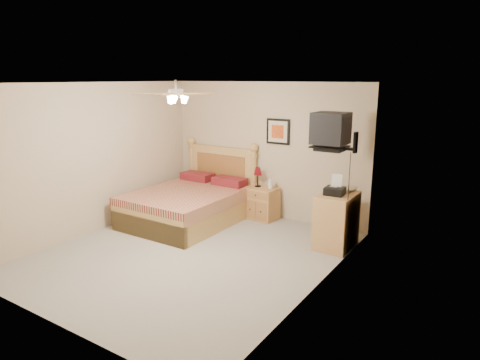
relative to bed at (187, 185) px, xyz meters
name	(u,v)px	position (x,y,z in m)	size (l,w,h in m)	color
floor	(190,253)	(0.96, -1.12, -0.69)	(4.50, 4.50, 0.00)	gray
ceiling	(185,83)	(0.96, -1.12, 1.81)	(4.00, 4.50, 0.04)	white
wall_back	(265,150)	(0.96, 1.13, 0.56)	(4.00, 0.04, 2.50)	tan
wall_front	(44,213)	(0.96, -3.37, 0.56)	(4.00, 0.04, 2.50)	tan
wall_left	(96,158)	(-1.04, -1.12, 0.56)	(0.04, 4.50, 2.50)	tan
wall_right	(319,192)	(2.96, -1.12, 0.56)	(0.04, 4.50, 2.50)	tan
bed	(187,185)	(0.00, 0.00, 0.00)	(1.62, 2.13, 1.38)	tan
nightstand	(262,203)	(1.05, 0.88, -0.39)	(0.55, 0.41, 0.59)	#B26B3C
table_lamp	(258,177)	(0.93, 0.93, 0.08)	(0.20, 0.20, 0.36)	#61080F
lotion_bottle	(270,182)	(1.19, 0.92, 0.01)	(0.09, 0.09, 0.23)	silver
framed_picture	(278,132)	(1.23, 1.11, 0.93)	(0.46, 0.04, 0.46)	black
dresser	(337,221)	(2.69, 0.32, -0.26)	(0.50, 0.72, 0.85)	tan
fax_machine	(335,185)	(2.66, 0.25, 0.31)	(0.28, 0.30, 0.30)	black
magazine_lower	(342,189)	(2.66, 0.61, 0.17)	(0.18, 0.24, 0.02)	#B0A68B
magazine_upper	(343,187)	(2.66, 0.63, 0.19)	(0.20, 0.27, 0.02)	tan
wall_tv	(340,132)	(2.71, 0.22, 1.12)	(0.56, 0.46, 0.58)	black
ceiling_fan	(176,94)	(0.96, -1.32, 1.67)	(1.14, 1.14, 0.28)	white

